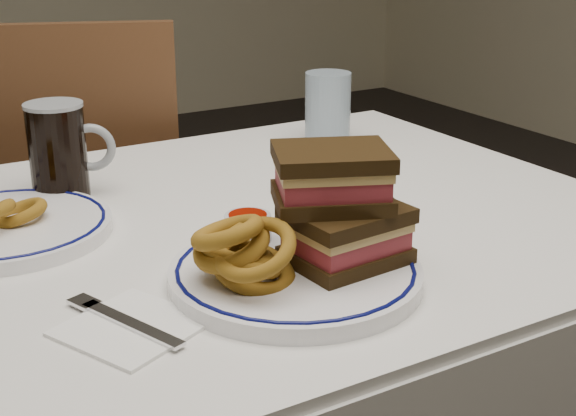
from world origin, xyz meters
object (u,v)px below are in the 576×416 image
beer_mug (60,150)px  far_plate (6,227)px  chair_far (81,217)px  main_plate (295,273)px  reuben_sandwich (339,206)px

beer_mug → far_plate: 0.17m
chair_far → far_plate: bearing=-113.3°
chair_far → main_plate: bearing=-90.7°
chair_far → reuben_sandwich: bearing=-87.4°
reuben_sandwich → beer_mug: 0.49m
main_plate → far_plate: 0.41m
chair_far → far_plate: 0.72m
chair_far → beer_mug: size_ratio=6.68×
reuben_sandwich → chair_far: bearing=92.6°
reuben_sandwich → far_plate: (-0.31, 0.33, -0.08)m
reuben_sandwich → beer_mug: bearing=114.3°
reuben_sandwich → far_plate: 0.46m
far_plate → beer_mug: bearing=46.2°
chair_far → reuben_sandwich: 1.00m
reuben_sandwich → far_plate: reuben_sandwich is taller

